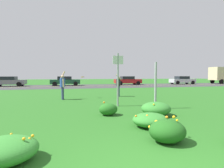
{
  "coord_description": "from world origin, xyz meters",
  "views": [
    {
      "loc": [
        -1.41,
        -2.1,
        1.64
      ],
      "look_at": [
        1.03,
        8.37,
        1.1
      ],
      "focal_mm": 28.5,
      "sensor_mm": 36.0,
      "label": 1
    }
  ],
  "objects_px": {
    "person_thrower_blue_shirt": "(63,85)",
    "car_red_center_right": "(128,80)",
    "car_dark_green_center_left": "(65,81)",
    "sign_post_by_roadside": "(156,86)",
    "car_silver_rightmost": "(182,80)",
    "person_catcher_dark_shirt": "(118,84)",
    "sign_post_near_path": "(118,74)",
    "frisbee_orange": "(83,77)",
    "car_gray_leftmost": "(9,81)"
  },
  "relations": [
    {
      "from": "car_silver_rightmost",
      "to": "car_gray_leftmost",
      "type": "bearing_deg",
      "value": 180.0
    },
    {
      "from": "car_gray_leftmost",
      "to": "frisbee_orange",
      "type": "bearing_deg",
      "value": -59.04
    },
    {
      "from": "person_catcher_dark_shirt",
      "to": "car_gray_leftmost",
      "type": "xyz_separation_m",
      "value": [
        -12.4,
        15.74,
        -0.2
      ]
    },
    {
      "from": "person_catcher_dark_shirt",
      "to": "frisbee_orange",
      "type": "distance_m",
      "value": 2.81
    },
    {
      "from": "person_thrower_blue_shirt",
      "to": "person_catcher_dark_shirt",
      "type": "xyz_separation_m",
      "value": [
        4.09,
        0.84,
        -0.05
      ]
    },
    {
      "from": "sign_post_by_roadside",
      "to": "person_catcher_dark_shirt",
      "type": "distance_m",
      "value": 5.24
    },
    {
      "from": "car_red_center_right",
      "to": "car_dark_green_center_left",
      "type": "bearing_deg",
      "value": 180.0
    },
    {
      "from": "sign_post_by_roadside",
      "to": "car_silver_rightmost",
      "type": "height_order",
      "value": "sign_post_by_roadside"
    },
    {
      "from": "sign_post_by_roadside",
      "to": "car_dark_green_center_left",
      "type": "height_order",
      "value": "sign_post_by_roadside"
    },
    {
      "from": "person_thrower_blue_shirt",
      "to": "sign_post_near_path",
      "type": "bearing_deg",
      "value": -47.98
    },
    {
      "from": "sign_post_by_roadside",
      "to": "person_thrower_blue_shirt",
      "type": "xyz_separation_m",
      "value": [
        -4.56,
        4.38,
        -0.14
      ]
    },
    {
      "from": "person_catcher_dark_shirt",
      "to": "car_red_center_right",
      "type": "bearing_deg",
      "value": 69.36
    },
    {
      "from": "sign_post_near_path",
      "to": "car_silver_rightmost",
      "type": "bearing_deg",
      "value": 48.41
    },
    {
      "from": "car_dark_green_center_left",
      "to": "car_silver_rightmost",
      "type": "distance_m",
      "value": 20.88
    },
    {
      "from": "sign_post_near_path",
      "to": "sign_post_by_roadside",
      "type": "distance_m",
      "value": 2.02
    },
    {
      "from": "car_gray_leftmost",
      "to": "car_red_center_right",
      "type": "relative_size",
      "value": 1.0
    },
    {
      "from": "car_dark_green_center_left",
      "to": "car_gray_leftmost",
      "type": "bearing_deg",
      "value": 180.0
    },
    {
      "from": "car_red_center_right",
      "to": "sign_post_near_path",
      "type": "bearing_deg",
      "value": -109.58
    },
    {
      "from": "person_catcher_dark_shirt",
      "to": "car_red_center_right",
      "type": "xyz_separation_m",
      "value": [
        5.93,
        15.74,
        -0.2
      ]
    },
    {
      "from": "sign_post_by_roadside",
      "to": "person_catcher_dark_shirt",
      "type": "bearing_deg",
      "value": 95.13
    },
    {
      "from": "person_thrower_blue_shirt",
      "to": "car_silver_rightmost",
      "type": "distance_m",
      "value": 26.42
    },
    {
      "from": "person_thrower_blue_shirt",
      "to": "sign_post_by_roadside",
      "type": "bearing_deg",
      "value": -43.89
    },
    {
      "from": "person_thrower_blue_shirt",
      "to": "car_dark_green_center_left",
      "type": "distance_m",
      "value": 16.58
    },
    {
      "from": "person_thrower_blue_shirt",
      "to": "car_gray_leftmost",
      "type": "distance_m",
      "value": 18.54
    },
    {
      "from": "sign_post_near_path",
      "to": "car_gray_leftmost",
      "type": "xyz_separation_m",
      "value": [
        -11.26,
        19.85,
        -0.94
      ]
    },
    {
      "from": "person_thrower_blue_shirt",
      "to": "person_catcher_dark_shirt",
      "type": "relative_size",
      "value": 1.12
    },
    {
      "from": "person_catcher_dark_shirt",
      "to": "frisbee_orange",
      "type": "height_order",
      "value": "person_catcher_dark_shirt"
    },
    {
      "from": "sign_post_near_path",
      "to": "person_thrower_blue_shirt",
      "type": "relative_size",
      "value": 1.45
    },
    {
      "from": "sign_post_by_roadside",
      "to": "person_thrower_blue_shirt",
      "type": "bearing_deg",
      "value": 136.11
    },
    {
      "from": "sign_post_by_roadside",
      "to": "car_red_center_right",
      "type": "xyz_separation_m",
      "value": [
        5.46,
        20.96,
        -0.39
      ]
    },
    {
      "from": "sign_post_near_path",
      "to": "car_dark_green_center_left",
      "type": "relative_size",
      "value": 0.62
    },
    {
      "from": "car_red_center_right",
      "to": "car_silver_rightmost",
      "type": "relative_size",
      "value": 1.0
    },
    {
      "from": "car_red_center_right",
      "to": "person_catcher_dark_shirt",
      "type": "bearing_deg",
      "value": -110.64
    },
    {
      "from": "sign_post_near_path",
      "to": "frisbee_orange",
      "type": "height_order",
      "value": "sign_post_near_path"
    },
    {
      "from": "person_thrower_blue_shirt",
      "to": "car_dark_green_center_left",
      "type": "relative_size",
      "value": 0.43
    },
    {
      "from": "frisbee_orange",
      "to": "car_silver_rightmost",
      "type": "distance_m",
      "value": 25.09
    },
    {
      "from": "frisbee_orange",
      "to": "car_silver_rightmost",
      "type": "bearing_deg",
      "value": 40.01
    },
    {
      "from": "person_catcher_dark_shirt",
      "to": "car_gray_leftmost",
      "type": "height_order",
      "value": "person_catcher_dark_shirt"
    },
    {
      "from": "sign_post_by_roadside",
      "to": "car_silver_rightmost",
      "type": "xyz_separation_m",
      "value": [
        16.02,
        20.96,
        -0.39
      ]
    },
    {
      "from": "sign_post_by_roadside",
      "to": "sign_post_near_path",
      "type": "bearing_deg",
      "value": 145.4
    },
    {
      "from": "person_catcher_dark_shirt",
      "to": "sign_post_by_roadside",
      "type": "bearing_deg",
      "value": -84.87
    },
    {
      "from": "person_thrower_blue_shirt",
      "to": "car_red_center_right",
      "type": "relative_size",
      "value": 0.43
    },
    {
      "from": "car_gray_leftmost",
      "to": "car_red_center_right",
      "type": "height_order",
      "value": "same"
    },
    {
      "from": "person_thrower_blue_shirt",
      "to": "car_dark_green_center_left",
      "type": "xyz_separation_m",
      "value": [
        -0.3,
        16.57,
        -0.25
      ]
    },
    {
      "from": "sign_post_near_path",
      "to": "car_red_center_right",
      "type": "xyz_separation_m",
      "value": [
        7.06,
        19.85,
        -0.94
      ]
    },
    {
      "from": "car_red_center_right",
      "to": "car_silver_rightmost",
      "type": "distance_m",
      "value": 10.56
    },
    {
      "from": "car_dark_green_center_left",
      "to": "sign_post_by_roadside",
      "type": "bearing_deg",
      "value": -76.95
    },
    {
      "from": "car_dark_green_center_left",
      "to": "car_red_center_right",
      "type": "bearing_deg",
      "value": 0.0
    },
    {
      "from": "car_gray_leftmost",
      "to": "car_silver_rightmost",
      "type": "distance_m",
      "value": 28.88
    },
    {
      "from": "person_thrower_blue_shirt",
      "to": "car_silver_rightmost",
      "type": "height_order",
      "value": "person_thrower_blue_shirt"
    }
  ]
}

